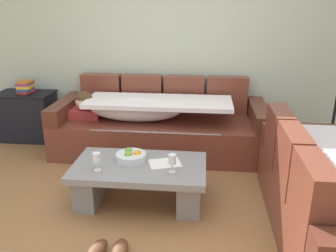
# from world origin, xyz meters

# --- Properties ---
(ground_plane) EXTENTS (14.00, 14.00, 0.00)m
(ground_plane) POSITION_xyz_m (0.00, 0.00, 0.00)
(ground_plane) COLOR olive
(back_wall) EXTENTS (9.00, 0.10, 2.70)m
(back_wall) POSITION_xyz_m (0.00, 2.15, 1.35)
(back_wall) COLOR #B5C7B2
(back_wall) RESTS_ON ground_plane
(couch_along_wall) EXTENTS (2.52, 0.92, 0.88)m
(couch_along_wall) POSITION_xyz_m (-0.10, 1.63, 0.33)
(couch_along_wall) COLOR brown
(couch_along_wall) RESTS_ON ground_plane
(couch_near_window) EXTENTS (0.92, 1.94, 0.88)m
(couch_near_window) POSITION_xyz_m (1.51, 0.08, 0.34)
(couch_near_window) COLOR brown
(couch_near_window) RESTS_ON ground_plane
(coffee_table) EXTENTS (1.20, 0.68, 0.38)m
(coffee_table) POSITION_xyz_m (-0.09, 0.44, 0.24)
(coffee_table) COLOR gray
(coffee_table) RESTS_ON ground_plane
(fruit_bowl) EXTENTS (0.28, 0.28, 0.10)m
(fruit_bowl) POSITION_xyz_m (-0.18, 0.52, 0.42)
(fruit_bowl) COLOR silver
(fruit_bowl) RESTS_ON coffee_table
(wine_glass_near_left) EXTENTS (0.07, 0.07, 0.17)m
(wine_glass_near_left) POSITION_xyz_m (-0.43, 0.28, 0.50)
(wine_glass_near_left) COLOR silver
(wine_glass_near_left) RESTS_ON coffee_table
(wine_glass_near_right) EXTENTS (0.07, 0.07, 0.17)m
(wine_glass_near_right) POSITION_xyz_m (0.22, 0.32, 0.50)
(wine_glass_near_right) COLOR silver
(wine_glass_near_right) RESTS_ON coffee_table
(open_magazine) EXTENTS (0.33, 0.29, 0.01)m
(open_magazine) POSITION_xyz_m (0.14, 0.47, 0.39)
(open_magazine) COLOR white
(open_magazine) RESTS_ON coffee_table
(side_cabinet) EXTENTS (0.72, 0.44, 0.64)m
(side_cabinet) POSITION_xyz_m (-1.86, 1.85, 0.32)
(side_cabinet) COLOR black
(side_cabinet) RESTS_ON ground_plane
(book_stack_on_cabinet) EXTENTS (0.20, 0.24, 0.16)m
(book_stack_on_cabinet) POSITION_xyz_m (-1.84, 1.85, 0.72)
(book_stack_on_cabinet) COLOR red
(book_stack_on_cabinet) RESTS_ON side_cabinet
(pair_of_shoes) EXTENTS (0.32, 0.30, 0.09)m
(pair_of_shoes) POSITION_xyz_m (-0.19, -0.33, 0.04)
(pair_of_shoes) COLOR #59331E
(pair_of_shoes) RESTS_ON ground_plane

